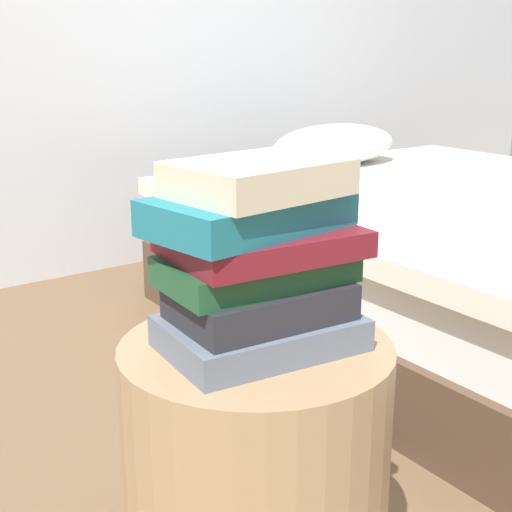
{
  "coord_description": "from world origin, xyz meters",
  "views": [
    {
      "loc": [
        -0.6,
        -0.8,
        0.92
      ],
      "look_at": [
        0.0,
        0.0,
        0.63
      ],
      "focal_mm": 51.29,
      "sensor_mm": 36.0,
      "label": 1
    }
  ],
  "objects": [
    {
      "name": "book_teal",
      "position": [
        -0.01,
        0.01,
        0.69
      ],
      "size": [
        0.3,
        0.2,
        0.05
      ],
      "primitive_type": "cube",
      "rotation": [
        0.0,
        0.0,
        0.12
      ],
      "color": "#1E727F",
      "rests_on": "book_maroon"
    },
    {
      "name": "book_maroon",
      "position": [
        0.01,
        -0.0,
        0.65
      ],
      "size": [
        0.28,
        0.22,
        0.04
      ],
      "primitive_type": "cube",
      "rotation": [
        0.0,
        0.0,
        -0.1
      ],
      "color": "maroon",
      "rests_on": "book_forest"
    },
    {
      "name": "book_forest",
      "position": [
        -0.0,
        -0.0,
        0.61
      ],
      "size": [
        0.28,
        0.18,
        0.04
      ],
      "primitive_type": "cube",
      "rotation": [
        0.0,
        0.0,
        -0.08
      ],
      "color": "#1E512D",
      "rests_on": "book_charcoal"
    },
    {
      "name": "book_slate",
      "position": [
        0.0,
        -0.01,
        0.51
      ],
      "size": [
        0.29,
        0.22,
        0.05
      ],
      "primitive_type": "cube",
      "rotation": [
        0.0,
        0.0,
        -0.12
      ],
      "color": "slate",
      "rests_on": "side_table"
    },
    {
      "name": "book_cream",
      "position": [
        0.0,
        -0.01,
        0.74
      ],
      "size": [
        0.24,
        0.19,
        0.05
      ],
      "primitive_type": "cube",
      "rotation": [
        0.0,
        0.0,
        0.09
      ],
      "color": "beige",
      "rests_on": "book_teal"
    },
    {
      "name": "side_table",
      "position": [
        0.0,
        0.0,
        0.24
      ],
      "size": [
        0.41,
        0.41,
        0.49
      ],
      "primitive_type": "cylinder",
      "color": "tan",
      "rests_on": "ground_plane"
    },
    {
      "name": "book_charcoal",
      "position": [
        -0.0,
        -0.01,
        0.56
      ],
      "size": [
        0.25,
        0.18,
        0.05
      ],
      "primitive_type": "cube",
      "rotation": [
        0.0,
        0.0,
        -0.09
      ],
      "color": "#28282D",
      "rests_on": "book_slate"
    },
    {
      "name": "bed",
      "position": [
        1.34,
        0.52,
        0.23
      ],
      "size": [
        1.6,
        2.06,
        0.62
      ],
      "rotation": [
        0.0,
        0.0,
        -0.04
      ],
      "color": "#4C3828",
      "rests_on": "ground_plane"
    }
  ]
}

